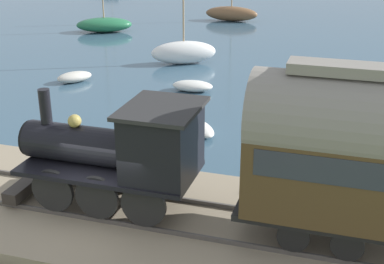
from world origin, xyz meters
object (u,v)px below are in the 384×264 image
at_px(rowboat_off_pier, 201,128).
at_px(rowboat_mid_harbor, 75,77).
at_px(sailboat_brown, 231,13).
at_px(rowboat_near_shore, 193,86).
at_px(steam_locomotive, 125,148).
at_px(sailboat_green, 104,24).
at_px(sailboat_white, 184,52).

bearing_deg(rowboat_off_pier, rowboat_mid_harbor, 111.49).
xyz_separation_m(sailboat_brown, rowboat_mid_harbor, (-19.22, 3.76, -0.36)).
xyz_separation_m(sailboat_brown, rowboat_near_shore, (-18.90, -2.49, -0.37)).
bearing_deg(rowboat_near_shore, rowboat_mid_harbor, 87.37).
relative_size(sailboat_brown, rowboat_mid_harbor, 4.24).
xyz_separation_m(steam_locomotive, rowboat_near_shore, (12.26, 1.92, -2.09)).
distance_m(sailboat_brown, sailboat_green, 10.63).
relative_size(sailboat_brown, rowboat_near_shore, 4.04).
relative_size(steam_locomotive, rowboat_mid_harbor, 2.65).
relative_size(steam_locomotive, sailboat_green, 0.78).
xyz_separation_m(steam_locomotive, sailboat_white, (17.09, 3.93, -1.66)).
xyz_separation_m(rowboat_near_shore, rowboat_mid_harbor, (-0.32, 6.25, 0.01)).
height_order(sailboat_brown, rowboat_off_pier, sailboat_brown).
distance_m(steam_locomotive, rowboat_mid_harbor, 14.61).
bearing_deg(sailboat_brown, rowboat_mid_harbor, 168.49).
height_order(steam_locomotive, rowboat_mid_harbor, steam_locomotive).
height_order(steam_locomotive, sailboat_white, sailboat_white).
bearing_deg(steam_locomotive, rowboat_near_shore, 8.91).
distance_m(sailboat_brown, rowboat_near_shore, 19.07).
distance_m(steam_locomotive, sailboat_green, 27.10).
relative_size(sailboat_white, rowboat_mid_harbor, 2.87).
bearing_deg(rowboat_off_pier, sailboat_white, 73.50).
distance_m(steam_locomotive, sailboat_white, 17.61).
bearing_deg(rowboat_mid_harbor, rowboat_near_shore, -136.78).
relative_size(rowboat_mid_harbor, rowboat_off_pier, 0.99).
distance_m(steam_locomotive, rowboat_near_shore, 12.58).
bearing_deg(rowboat_near_shore, rowboat_off_pier, -165.14).
height_order(steam_locomotive, sailboat_green, sailboat_green).
bearing_deg(rowboat_near_shore, sailboat_brown, 1.94).
height_order(sailboat_white, sailboat_green, sailboat_green).
bearing_deg(sailboat_white, rowboat_off_pier, 174.21).
distance_m(rowboat_near_shore, rowboat_mid_harbor, 6.25).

